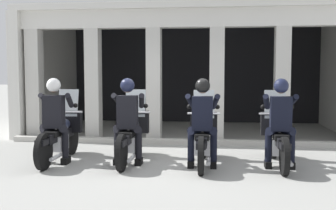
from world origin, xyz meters
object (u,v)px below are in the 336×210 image
motorcycle_far_left (61,134)px  motorcycle_far_right (278,138)px  motorcycle_center_right (203,137)px  motorcycle_center_left (131,135)px  police_officer_far_right (280,115)px  police_officer_center_right (202,115)px  police_officer_far_left (55,113)px  police_officer_center_left (128,114)px

motorcycle_far_left → motorcycle_far_right: size_ratio=1.00×
motorcycle_center_right → motorcycle_center_left: bearing=170.1°
motorcycle_far_left → police_officer_far_right: (4.08, -0.18, 0.44)m
motorcycle_far_right → police_officer_far_right: (-0.00, -0.28, 0.44)m
police_officer_center_right → police_officer_far_right: 1.36m
motorcycle_far_left → police_officer_far_left: 0.52m
police_officer_far_right → motorcycle_far_right: bearing=87.9°
police_officer_far_left → motorcycle_center_right: police_officer_far_left is taller
police_officer_center_left → motorcycle_center_right: bearing=10.1°
motorcycle_far_left → police_officer_far_right: bearing=-3.4°
motorcycle_center_right → police_officer_center_left: bearing=-178.1°
police_officer_center_right → motorcycle_far_right: size_ratio=0.78×
motorcycle_far_right → motorcycle_far_left: bearing=179.6°
motorcycle_far_left → police_officer_center_right: police_officer_center_right is taller
motorcycle_far_left → police_officer_far_right: size_ratio=1.29×
police_officer_far_right → motorcycle_far_left: bearing=175.7°
police_officer_far_right → motorcycle_center_right: bearing=170.9°
motorcycle_center_left → motorcycle_center_right: size_ratio=1.00×
police_officer_far_right → police_officer_far_left: bearing=179.6°
motorcycle_far_left → motorcycle_far_right: (4.08, 0.10, 0.00)m
police_officer_far_left → police_officer_center_right: same height
police_officer_center_left → police_officer_far_right: same height
motorcycle_center_left → police_officer_far_right: 2.76m
motorcycle_far_right → police_officer_far_left: bearing=-176.4°
motorcycle_far_left → police_officer_far_right: police_officer_far_right is taller
motorcycle_far_right → motorcycle_center_left: bearing=178.8°
motorcycle_center_left → police_officer_far_left: bearing=-163.8°
motorcycle_far_right → police_officer_far_right: size_ratio=1.29×
motorcycle_center_left → motorcycle_center_right: same height
motorcycle_center_left → motorcycle_far_left: bearing=-175.4°
police_officer_far_left → motorcycle_center_left: 1.47m
police_officer_center_left → police_officer_center_right: size_ratio=1.00×
motorcycle_far_left → motorcycle_center_left: bearing=2.2°
police_officer_center_right → motorcycle_center_left: bearing=158.4°
motorcycle_far_left → police_officer_center_left: bearing=-9.7°
motorcycle_far_left → motorcycle_center_left: same height
motorcycle_center_right → police_officer_far_right: police_officer_far_right is taller
motorcycle_center_right → police_officer_center_right: police_officer_center_right is taller
police_officer_far_left → police_officer_center_left: bearing=2.2°
police_officer_far_left → motorcycle_far_right: police_officer_far_left is taller
police_officer_far_left → police_officer_center_right: size_ratio=1.00×
motorcycle_far_left → police_officer_center_right: size_ratio=1.29×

